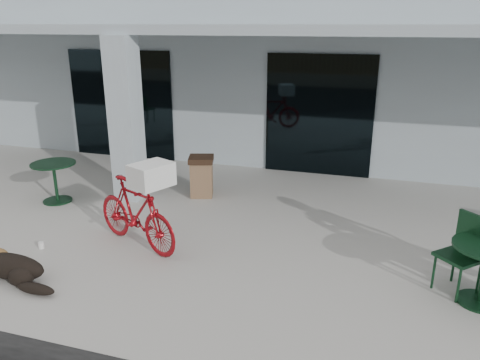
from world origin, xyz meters
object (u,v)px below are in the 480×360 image
(cafe_table_near, at_px, (55,182))
(cafe_chair_far_b, at_px, (459,256))
(dog, at_px, (10,265))
(bicycle, at_px, (136,213))
(trash_receptacle, at_px, (202,176))

(cafe_table_near, height_order, cafe_chair_far_b, cafe_chair_far_b)
(dog, bearing_deg, cafe_table_near, 130.39)
(bicycle, height_order, cafe_table_near, bicycle)
(dog, relative_size, cafe_table_near, 1.46)
(cafe_chair_far_b, bearing_deg, dog, -120.88)
(dog, bearing_deg, cafe_chair_far_b, 28.39)
(bicycle, height_order, cafe_chair_far_b, bicycle)
(dog, height_order, cafe_table_near, cafe_table_near)
(bicycle, bearing_deg, dog, 164.56)
(bicycle, xyz_separation_m, trash_receptacle, (0.13, 2.40, -0.14))
(dog, distance_m, trash_receptacle, 4.02)
(cafe_chair_far_b, bearing_deg, trash_receptacle, -162.93)
(bicycle, xyz_separation_m, cafe_table_near, (-2.45, 1.26, -0.15))
(cafe_chair_far_b, xyz_separation_m, trash_receptacle, (-4.45, 2.37, -0.11))
(bicycle, xyz_separation_m, cafe_chair_far_b, (4.58, 0.03, -0.03))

